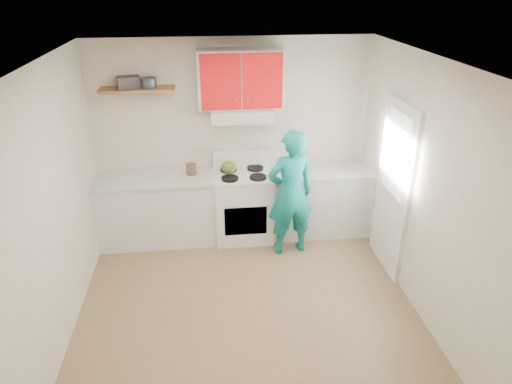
{
  "coord_description": "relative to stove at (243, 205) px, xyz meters",
  "views": [
    {
      "loc": [
        -0.37,
        -3.82,
        3.27
      ],
      "look_at": [
        0.15,
        0.55,
        1.15
      ],
      "focal_mm": 31.76,
      "sensor_mm": 36.0,
      "label": 1
    }
  ],
  "objects": [
    {
      "name": "floor",
      "position": [
        -0.1,
        -1.57,
        -0.46
      ],
      "size": [
        3.8,
        3.8,
        0.0
      ],
      "primitive_type": "plane",
      "color": "brown",
      "rests_on": "ground"
    },
    {
      "name": "ceiling",
      "position": [
        -0.1,
        -1.57,
        2.14
      ],
      "size": [
        3.6,
        3.8,
        0.04
      ],
      "primitive_type": "cube",
      "color": "white",
      "rests_on": "floor"
    },
    {
      "name": "back_wall",
      "position": [
        -0.1,
        0.32,
        0.84
      ],
      "size": [
        3.6,
        0.04,
        2.6
      ],
      "primitive_type": "cube",
      "color": "beige",
      "rests_on": "floor"
    },
    {
      "name": "front_wall",
      "position": [
        -0.1,
        -3.47,
        0.84
      ],
      "size": [
        3.6,
        0.04,
        2.6
      ],
      "primitive_type": "cube",
      "color": "beige",
      "rests_on": "floor"
    },
    {
      "name": "left_wall",
      "position": [
        -1.9,
        -1.57,
        0.84
      ],
      "size": [
        0.04,
        3.8,
        2.6
      ],
      "primitive_type": "cube",
      "color": "beige",
      "rests_on": "floor"
    },
    {
      "name": "right_wall",
      "position": [
        1.7,
        -1.57,
        0.84
      ],
      "size": [
        0.04,
        3.8,
        2.6
      ],
      "primitive_type": "cube",
      "color": "beige",
      "rests_on": "floor"
    },
    {
      "name": "door",
      "position": [
        1.68,
        -0.88,
        0.56
      ],
      "size": [
        0.05,
        0.85,
        2.05
      ],
      "primitive_type": "cube",
      "color": "white",
      "rests_on": "floor"
    },
    {
      "name": "door_glass",
      "position": [
        1.65,
        -0.88,
        0.99
      ],
      "size": [
        0.01,
        0.55,
        0.95
      ],
      "primitive_type": "cube",
      "color": "white",
      "rests_on": "door"
    },
    {
      "name": "counter_left",
      "position": [
        -1.14,
        0.02,
        -0.01
      ],
      "size": [
        1.52,
        0.6,
        0.9
      ],
      "primitive_type": "cube",
      "color": "silver",
      "rests_on": "floor"
    },
    {
      "name": "counter_right",
      "position": [
        1.04,
        0.02,
        -0.01
      ],
      "size": [
        1.32,
        0.6,
        0.9
      ],
      "primitive_type": "cube",
      "color": "silver",
      "rests_on": "floor"
    },
    {
      "name": "stove",
      "position": [
        0.0,
        0.0,
        0.0
      ],
      "size": [
        0.76,
        0.65,
        0.92
      ],
      "primitive_type": "cube",
      "color": "white",
      "rests_on": "floor"
    },
    {
      "name": "range_hood",
      "position": [
        0.0,
        0.1,
        1.24
      ],
      "size": [
        0.76,
        0.44,
        0.15
      ],
      "primitive_type": "cube",
      "color": "silver",
      "rests_on": "back_wall"
    },
    {
      "name": "upper_cabinets",
      "position": [
        0.0,
        0.16,
        1.66
      ],
      "size": [
        1.02,
        0.33,
        0.7
      ],
      "primitive_type": "cube",
      "color": "red",
      "rests_on": "back_wall"
    },
    {
      "name": "shelf",
      "position": [
        -1.25,
        0.18,
        1.56
      ],
      "size": [
        0.9,
        0.3,
        0.04
      ],
      "primitive_type": "cube",
      "color": "brown",
      "rests_on": "back_wall"
    },
    {
      "name": "books",
      "position": [
        -1.34,
        0.2,
        1.65
      ],
      "size": [
        0.3,
        0.25,
        0.14
      ],
      "primitive_type": "cube",
      "rotation": [
        0.0,
        0.0,
        0.25
      ],
      "color": "#3D353A",
      "rests_on": "shelf"
    },
    {
      "name": "tin",
      "position": [
        -1.11,
        0.18,
        1.64
      ],
      "size": [
        0.21,
        0.21,
        0.12
      ],
      "primitive_type": "cylinder",
      "rotation": [
        0.0,
        0.0,
        0.12
      ],
      "color": "#333D4C",
      "rests_on": "shelf"
    },
    {
      "name": "kettle",
      "position": [
        -0.18,
        0.07,
        0.54
      ],
      "size": [
        0.25,
        0.25,
        0.16
      ],
      "primitive_type": "ellipsoid",
      "rotation": [
        0.0,
        0.0,
        0.42
      ],
      "color": "#507420",
      "rests_on": "stove"
    },
    {
      "name": "crock",
      "position": [
        -0.67,
        0.08,
        0.52
      ],
      "size": [
        0.17,
        0.17,
        0.16
      ],
      "primitive_type": "cylinder",
      "rotation": [
        0.0,
        0.0,
        0.28
      ],
      "color": "brown",
      "rests_on": "counter_left"
    },
    {
      "name": "cutting_board",
      "position": [
        0.92,
        0.05,
        0.45
      ],
      "size": [
        0.32,
        0.26,
        0.02
      ],
      "primitive_type": "cube",
      "rotation": [
        0.0,
        0.0,
        0.18
      ],
      "color": "olive",
      "rests_on": "counter_right"
    },
    {
      "name": "silicone_mat",
      "position": [
        1.48,
        0.02,
        0.44
      ],
      "size": [
        0.4,
        0.36,
        0.01
      ],
      "primitive_type": "cube",
      "rotation": [
        0.0,
        0.0,
        -0.35
      ],
      "color": "red",
      "rests_on": "counter_right"
    },
    {
      "name": "person",
      "position": [
        0.55,
        -0.45,
        0.36
      ],
      "size": [
        0.66,
        0.49,
        1.65
      ],
      "primitive_type": "imported",
      "rotation": [
        0.0,
        0.0,
        3.3
      ],
      "color": "#0E8181",
      "rests_on": "floor"
    }
  ]
}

